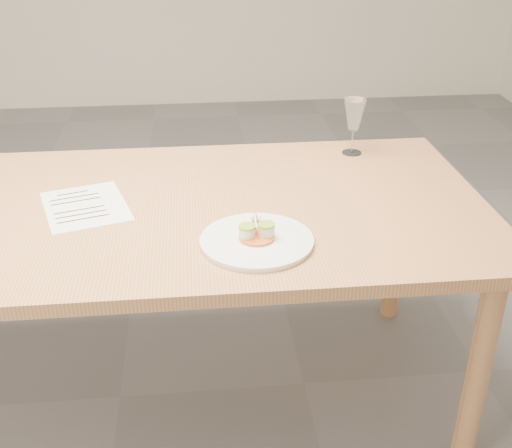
{
  "coord_description": "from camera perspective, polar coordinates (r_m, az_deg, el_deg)",
  "views": [
    {
      "loc": [
        0.31,
        -1.78,
        1.61
      ],
      "look_at": [
        0.46,
        -0.24,
        0.8
      ],
      "focal_mm": 45.0,
      "sensor_mm": 36.0,
      "label": 1
    }
  ],
  "objects": [
    {
      "name": "ground",
      "position": [
        2.42,
        -12.02,
        -14.79
      ],
      "size": [
        7.0,
        7.0,
        0.0
      ],
      "primitive_type": "plane",
      "color": "slate",
      "rests_on": "ground"
    },
    {
      "name": "dinner_plate",
      "position": [
        1.74,
        0.08,
        -1.41
      ],
      "size": [
        0.31,
        0.31,
        0.08
      ],
      "rotation": [
        0.0,
        0.0,
        -0.28
      ],
      "color": "white",
      "rests_on": "dining_table"
    },
    {
      "name": "dining_table",
      "position": [
        2.03,
        -13.89,
        -0.38
      ],
      "size": [
        2.4,
        1.0,
        0.75
      ],
      "color": "tan",
      "rests_on": "ground"
    },
    {
      "name": "recipe_sheet",
      "position": [
        2.02,
        -14.94,
        1.56
      ],
      "size": [
        0.31,
        0.36,
        0.0
      ],
      "rotation": [
        0.0,
        0.0,
        0.3
      ],
      "color": "white",
      "rests_on": "dining_table"
    },
    {
      "name": "wine_glass_2",
      "position": [
        2.34,
        8.74,
        9.47
      ],
      "size": [
        0.08,
        0.08,
        0.2
      ],
      "color": "white",
      "rests_on": "dining_table"
    }
  ]
}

